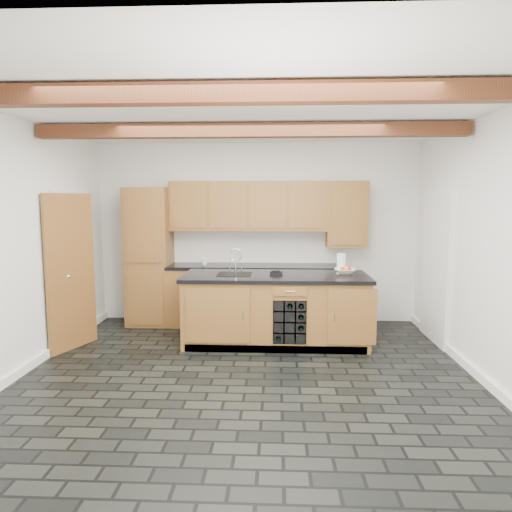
% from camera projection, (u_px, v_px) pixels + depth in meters
% --- Properties ---
extents(ground, '(5.00, 5.00, 0.00)m').
position_uv_depth(ground, '(247.00, 379.00, 4.91)').
color(ground, black).
rests_on(ground, ground).
extents(room_shell, '(5.01, 5.00, 5.00)m').
position_uv_depth(room_shell, '(242.00, 234.00, 5.25)').
color(room_shell, white).
rests_on(room_shell, ground).
extents(back_cabinetry, '(3.65, 0.62, 2.20)m').
position_uv_depth(back_cabinetry, '(232.00, 261.00, 7.02)').
color(back_cabinetry, olive).
rests_on(back_cabinetry, ground).
extents(island, '(2.48, 0.96, 0.93)m').
position_uv_depth(island, '(276.00, 309.00, 6.11)').
color(island, olive).
rests_on(island, ground).
extents(faucet, '(0.45, 0.40, 0.34)m').
position_uv_depth(faucet, '(235.00, 271.00, 6.13)').
color(faucet, black).
rests_on(faucet, island).
extents(kitchen_scale, '(0.17, 0.11, 0.05)m').
position_uv_depth(kitchen_scale, '(276.00, 273.00, 6.09)').
color(kitchen_scale, black).
rests_on(kitchen_scale, island).
extents(fruit_bowl, '(0.29, 0.29, 0.07)m').
position_uv_depth(fruit_bowl, '(345.00, 271.00, 6.14)').
color(fruit_bowl, white).
rests_on(fruit_bowl, island).
extents(fruit_cluster, '(0.16, 0.17, 0.07)m').
position_uv_depth(fruit_cluster, '(345.00, 268.00, 6.13)').
color(fruit_cluster, red).
rests_on(fruit_cluster, fruit_bowl).
extents(paper_towel, '(0.12, 0.12, 0.27)m').
position_uv_depth(paper_towel, '(341.00, 264.00, 6.14)').
color(paper_towel, white).
rests_on(paper_towel, island).
extents(mug, '(0.14, 0.14, 0.10)m').
position_uv_depth(mug, '(204.00, 262.00, 6.97)').
color(mug, white).
rests_on(mug, back_cabinetry).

